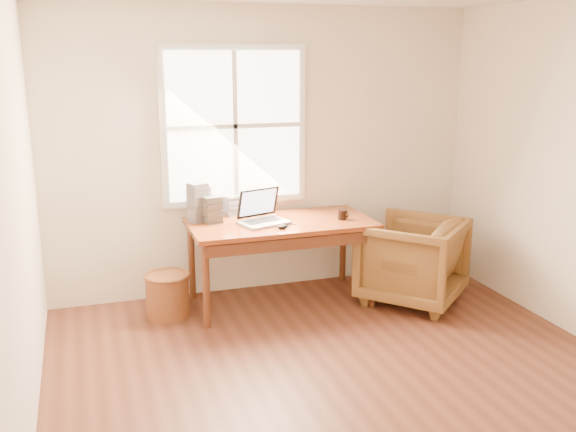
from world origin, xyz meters
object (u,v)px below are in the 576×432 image
(desk, at_px, (281,224))
(armchair, at_px, (412,260))
(coffee_mug, at_px, (342,215))
(laptop, at_px, (264,208))
(cd_stack_a, at_px, (201,202))
(wicker_stool, at_px, (168,295))

(desk, distance_m, armchair, 1.22)
(desk, distance_m, coffee_mug, 0.55)
(armchair, xyz_separation_m, coffee_mug, (-0.58, 0.23, 0.41))
(armchair, height_order, laptop, laptop)
(armchair, xyz_separation_m, laptop, (-1.29, 0.30, 0.51))
(coffee_mug, xyz_separation_m, cd_stack_a, (-1.18, 0.42, 0.10))
(laptop, relative_size, coffee_mug, 4.39)
(armchair, distance_m, cd_stack_a, 1.95)
(wicker_stool, bearing_deg, desk, 0.00)
(coffee_mug, bearing_deg, wicker_stool, 176.54)
(desk, height_order, armchair, armchair)
(armchair, relative_size, laptop, 2.16)
(wicker_stool, relative_size, coffee_mug, 4.09)
(laptop, height_order, cd_stack_a, cd_stack_a)
(cd_stack_a, bearing_deg, coffee_mug, -19.40)
(armchair, bearing_deg, desk, -58.82)
(wicker_stool, xyz_separation_m, laptop, (0.84, -0.04, 0.71))
(laptop, bearing_deg, armchair, -30.58)
(wicker_stool, bearing_deg, coffee_mug, -4.03)
(coffee_mug, bearing_deg, laptop, 174.99)
(laptop, relative_size, cd_stack_a, 1.31)
(armchair, distance_m, wicker_stool, 2.17)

